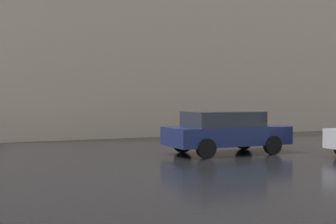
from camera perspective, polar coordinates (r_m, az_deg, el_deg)
car_navy at (r=14.03m, az=7.91°, el=-2.61°), size 1.85×4.10×1.41m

